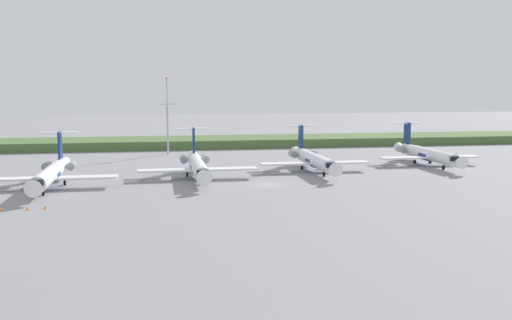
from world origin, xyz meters
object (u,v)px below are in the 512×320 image
Objects in this scene: regional_jet_fourth at (426,153)px; regional_jet_nearest at (51,173)px; antenna_mast at (168,122)px; regional_jet_third at (313,159)px; safety_cone_rear_marker at (45,207)px; safety_cone_mid_marker at (27,208)px; safety_cone_front_marker at (1,210)px; regional_jet_second at (197,165)px.

regional_jet_nearest is at bearing -168.20° from regional_jet_fourth.
regional_jet_third is at bearing -50.63° from antenna_mast.
antenna_mast reaches higher than safety_cone_rear_marker.
regional_jet_nearest reaches higher than safety_cone_mid_marker.
safety_cone_rear_marker is at bearing -155.24° from regional_jet_fourth.
regional_jet_fourth reaches higher than safety_cone_front_marker.
safety_cone_front_marker is at bearing -138.95° from regional_jet_second.
regional_jet_second is 39.35m from safety_cone_front_marker.
safety_cone_rear_marker is (-76.41, -35.24, -2.26)m from regional_jet_fourth.
regional_jet_fourth is at bearing 10.17° from regional_jet_third.
safety_cone_front_marker is at bearing -110.44° from antenna_mast.
safety_cone_front_marker is at bearing -100.39° from regional_jet_nearest.
antenna_mast is 70.16m from safety_cone_mid_marker.
safety_cone_rear_marker is at bearing -148.03° from regional_jet_third.
regional_jet_fourth is (78.64, 16.43, 0.00)m from regional_jet_nearest.
antenna_mast is 36.46× the size of safety_cone_rear_marker.
regional_jet_second is 1.00× the size of regional_jet_fourth.
regional_jet_fourth is at bearing 24.31° from safety_cone_mid_marker.
safety_cone_mid_marker is 1.00× the size of safety_cone_rear_marker.
antenna_mast is at bearing 69.56° from safety_cone_front_marker.
safety_cone_front_marker is at bearing -150.15° from regional_jet_third.
safety_cone_mid_marker is at bearing -136.05° from regional_jet_second.
safety_cone_rear_marker is (-23.78, -24.87, -2.26)m from regional_jet_second.
regional_jet_second reaches higher than safety_cone_front_marker.
regional_jet_nearest is 51.89m from regional_jet_third.
safety_cone_front_marker is 1.00× the size of safety_cone_rear_marker.
safety_cone_front_marker is (-24.92, -66.87, -8.10)m from antenna_mast.
antenna_mast is at bearing 96.53° from regional_jet_second.
regional_jet_second is 1.55× the size of antenna_mast.
regional_jet_third is (50.63, 11.40, 0.00)m from regional_jet_nearest.
regional_jet_second is 53.64m from regional_jet_fourth.
regional_jet_nearest is 56.36× the size of safety_cone_mid_marker.
regional_jet_third is 1.55× the size of antenna_mast.
regional_jet_nearest is 19.30m from safety_cone_mid_marker.
safety_cone_rear_marker is (2.23, -18.81, -2.26)m from regional_jet_nearest.
safety_cone_mid_marker is at bearing -107.94° from antenna_mast.
safety_cone_rear_marker is (5.85, 0.92, 0.00)m from safety_cone_front_marker.
regional_jet_third is (24.62, 5.34, 0.00)m from regional_jet_second.
regional_jet_second reaches higher than safety_cone_mid_marker.
regional_jet_nearest is 52.06m from antenna_mast.
regional_jet_third is 62.58m from safety_cone_front_marker.
antenna_mast reaches higher than regional_jet_second.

